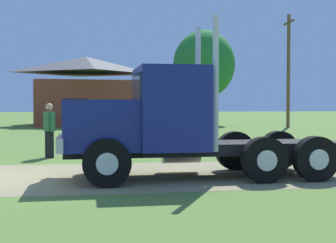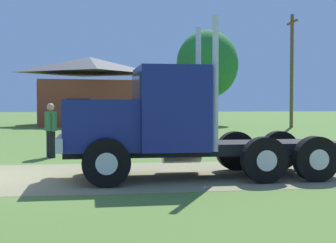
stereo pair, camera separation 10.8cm
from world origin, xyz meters
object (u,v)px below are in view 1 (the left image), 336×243
at_px(visitor_far_side, 49,128).
at_px(utility_pole_near, 288,68).
at_px(shed_building, 86,92).
at_px(truck_foreground_white, 165,126).

distance_m(visitor_far_side, utility_pole_near, 25.24).
bearing_deg(shed_building, truck_foreground_white, -85.71).
distance_m(truck_foreground_white, visitor_far_side, 5.96).
bearing_deg(utility_pole_near, visitor_far_side, -130.60).
bearing_deg(utility_pole_near, truck_foreground_white, -118.59).
relative_size(visitor_far_side, shed_building, 0.18).
bearing_deg(truck_foreground_white, visitor_far_side, 122.26).
relative_size(truck_foreground_white, utility_pole_near, 0.80).
height_order(truck_foreground_white, shed_building, shed_building).
bearing_deg(visitor_far_side, shed_building, 88.05).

